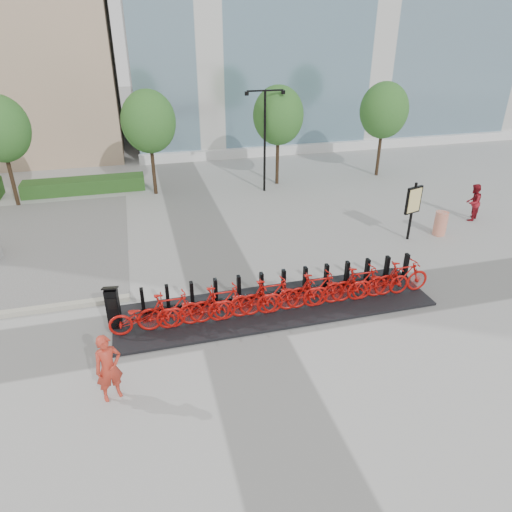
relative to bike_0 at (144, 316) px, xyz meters
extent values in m
plane|color=#9D9D9B|center=(2.60, 0.05, -0.58)|extent=(120.00, 120.00, 0.00)
cube|color=#1F4217|center=(-2.40, 13.25, -0.23)|extent=(6.00, 1.20, 0.70)
cylinder|color=#332817|center=(-5.40, 12.05, 0.92)|extent=(0.18, 0.18, 3.00)
ellipsoid|color=#3F6F2F|center=(-5.40, 12.05, 3.02)|extent=(2.60, 2.60, 2.99)
cylinder|color=#332817|center=(1.10, 12.05, 0.92)|extent=(0.18, 0.18, 3.00)
ellipsoid|color=#3F6F2F|center=(1.10, 12.05, 3.02)|extent=(2.60, 2.60, 2.99)
cylinder|color=#332817|center=(7.60, 12.05, 0.92)|extent=(0.18, 0.18, 3.00)
ellipsoid|color=#3F6F2F|center=(7.60, 12.05, 3.02)|extent=(2.60, 2.60, 2.99)
cylinder|color=#332817|center=(13.60, 12.05, 0.92)|extent=(0.18, 0.18, 3.00)
ellipsoid|color=#3F6F2F|center=(13.60, 12.05, 3.02)|extent=(2.60, 2.60, 2.99)
cylinder|color=black|center=(6.60, 11.05, 1.92)|extent=(0.12, 0.12, 5.00)
cube|color=black|center=(6.15, 11.05, 4.37)|extent=(0.90, 0.08, 0.08)
cube|color=black|center=(7.05, 11.05, 4.37)|extent=(0.90, 0.08, 0.08)
cylinder|color=black|center=(5.70, 11.05, 4.27)|extent=(0.20, 0.20, 0.18)
cylinder|color=black|center=(7.50, 11.05, 4.27)|extent=(0.20, 0.20, 0.18)
cube|color=black|center=(3.90, 0.35, -0.54)|extent=(9.60, 2.40, 0.08)
imported|color=#A20C08|center=(0.00, 0.00, 0.00)|extent=(1.92, 0.67, 1.01)
imported|color=#A20C08|center=(0.72, 0.00, 0.06)|extent=(1.86, 0.53, 1.12)
imported|color=#A20C08|center=(1.44, 0.00, 0.00)|extent=(1.92, 0.67, 1.01)
imported|color=#A20C08|center=(2.16, 0.00, 0.06)|extent=(1.86, 0.53, 1.12)
imported|color=#A20C08|center=(2.88, 0.00, 0.00)|extent=(1.92, 0.67, 1.01)
imported|color=#A20C08|center=(3.60, 0.00, 0.06)|extent=(1.86, 0.53, 1.12)
imported|color=#A20C08|center=(4.32, 0.00, 0.00)|extent=(1.92, 0.67, 1.01)
imported|color=#A20C08|center=(5.04, 0.00, 0.06)|extent=(1.86, 0.53, 1.12)
imported|color=#A20C08|center=(5.76, 0.00, 0.00)|extent=(1.92, 0.67, 1.01)
imported|color=#A20C08|center=(6.48, 0.00, 0.06)|extent=(1.86, 0.53, 1.12)
imported|color=#A20C08|center=(7.20, 0.00, 0.00)|extent=(1.92, 0.67, 1.01)
imported|color=#A20C08|center=(7.92, 0.00, 0.06)|extent=(1.86, 0.53, 1.12)
cube|color=black|center=(-0.80, 0.46, 0.10)|extent=(0.38, 0.34, 1.22)
cube|color=black|center=(-0.80, 0.46, 0.75)|extent=(0.45, 0.40, 0.16)
cube|color=black|center=(-0.80, 0.30, 0.34)|extent=(0.24, 0.05, 0.34)
imported|color=#B63121|center=(-0.85, -2.29, 0.26)|extent=(0.72, 0.59, 1.69)
imported|color=maroon|center=(14.30, 4.85, 0.23)|extent=(1.00, 0.95, 1.63)
cylinder|color=#DE3100|center=(11.99, 3.79, -0.09)|extent=(0.59, 0.59, 0.99)
cylinder|color=black|center=(10.52, 3.74, 0.59)|extent=(0.11, 0.11, 2.35)
cube|color=black|center=(10.52, 3.74, 1.07)|extent=(0.77, 0.33, 1.07)
cube|color=#E3CE7C|center=(10.52, 3.67, 1.07)|extent=(0.64, 0.21, 0.94)
camera|label=1|loc=(0.27, -10.84, 7.10)|focal=32.00mm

